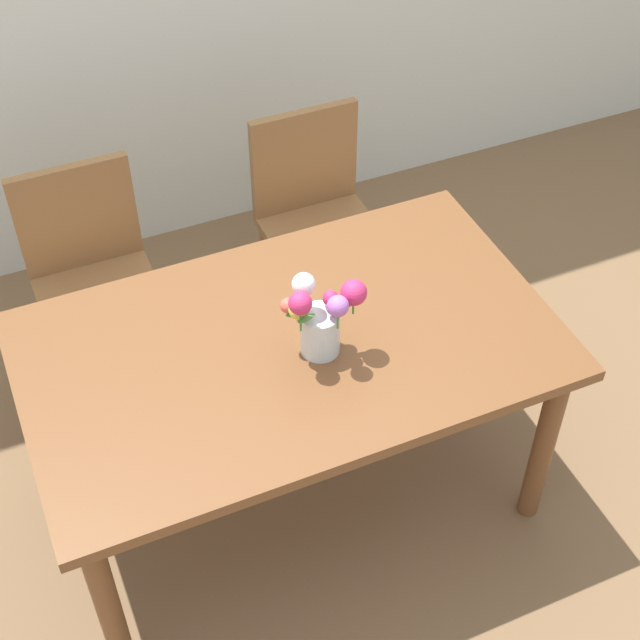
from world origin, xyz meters
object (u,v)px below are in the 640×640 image
Objects in this scene: dining_table at (290,363)px; chair_right at (316,211)px; flower_vase at (321,316)px; chair_left at (92,272)px.

chair_right is at bearing 61.88° from dining_table.
dining_table is 5.75× the size of flower_vase.
flower_vase is (-0.36, -0.88, 0.37)m from chair_right.
chair_left is 0.87m from chair_right.
chair_left is 1.00× the size of chair_right.
dining_table is 0.25m from flower_vase.
chair_right is at bearing -180.00° from chair_left.
chair_left reaches higher than dining_table.
flower_vase is (0.50, -0.88, 0.37)m from chair_left.
chair_left is at bearing 0.00° from chair_right.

